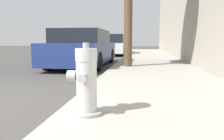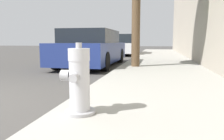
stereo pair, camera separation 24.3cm
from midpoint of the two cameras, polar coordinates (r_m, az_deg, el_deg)
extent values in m
cube|color=#99968E|center=(2.69, 16.69, -11.69)|extent=(2.65, 40.00, 0.14)
cylinder|color=#97979C|center=(2.50, -5.55, -10.77)|extent=(0.35, 0.35, 0.04)
cylinder|color=#B2B2B7|center=(2.42, -5.63, -4.13)|extent=(0.22, 0.22, 0.55)
cylinder|color=#B2B2B7|center=(2.38, -5.74, 4.04)|extent=(0.24, 0.24, 0.13)
cylinder|color=#97979C|center=(2.37, -5.77, 6.40)|extent=(0.07, 0.07, 0.06)
cylinder|color=#97979C|center=(2.26, -6.83, -2.13)|extent=(0.09, 0.08, 0.09)
cylinder|color=#97979C|center=(2.55, -4.64, -1.01)|extent=(0.09, 0.08, 0.09)
cylinder|color=#97979C|center=(2.45, -9.25, -1.40)|extent=(0.10, 0.12, 0.12)
cube|color=navy|center=(8.44, -4.26, 4.68)|extent=(1.83, 4.58, 0.71)
cube|color=black|center=(8.26, -4.65, 8.74)|extent=(1.69, 2.52, 0.48)
cylinder|color=black|center=(10.05, -6.61, 3.87)|extent=(0.20, 0.62, 0.62)
cylinder|color=black|center=(9.66, 2.88, 3.76)|extent=(0.20, 0.62, 0.62)
cylinder|color=black|center=(7.42, -13.52, 2.43)|extent=(0.20, 0.62, 0.62)
cylinder|color=black|center=(6.88, -0.79, 2.25)|extent=(0.20, 0.62, 0.62)
cube|color=silver|center=(15.12, 3.58, 5.87)|extent=(1.83, 4.17, 0.63)
cube|color=black|center=(14.95, 3.51, 8.16)|extent=(1.69, 2.29, 0.58)
cylinder|color=black|center=(16.54, 1.34, 5.48)|extent=(0.20, 0.70, 0.70)
cylinder|color=black|center=(16.32, 7.16, 5.40)|extent=(0.20, 0.70, 0.70)
cylinder|color=black|center=(14.01, -0.59, 5.11)|extent=(0.20, 0.70, 0.70)
cylinder|color=black|center=(13.75, 6.27, 5.02)|extent=(0.20, 0.70, 0.70)
cylinder|color=brown|center=(7.08, 7.27, 12.64)|extent=(0.27, 0.27, 2.88)
camera|label=1|loc=(0.12, -88.04, 0.26)|focal=35.00mm
camera|label=2|loc=(0.12, 91.96, -0.26)|focal=35.00mm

